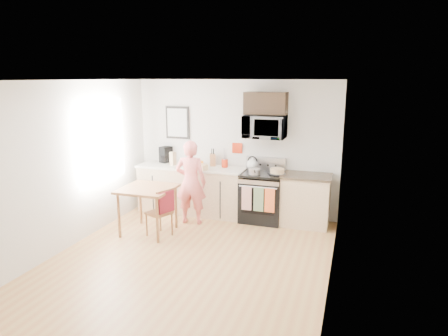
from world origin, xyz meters
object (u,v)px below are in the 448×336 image
(person, at_px, (191,182))
(cake, at_px, (277,172))
(chair, at_px, (163,207))
(microwave, at_px, (265,127))
(range, at_px, (262,198))
(dining_table, at_px, (148,193))

(person, relative_size, cake, 5.03)
(chair, xyz_separation_m, cake, (1.65, 1.29, 0.43))
(microwave, height_order, person, microwave)
(range, relative_size, cake, 3.78)
(dining_table, distance_m, cake, 2.33)
(chair, relative_size, cake, 2.74)
(range, bearing_deg, dining_table, -144.92)
(cake, bearing_deg, chair, -141.87)
(microwave, xyz_separation_m, chair, (-1.37, -1.43, -1.22))
(range, relative_size, chair, 1.38)
(microwave, height_order, cake, microwave)
(microwave, xyz_separation_m, person, (-1.21, -0.63, -0.99))
(range, xyz_separation_m, chair, (-1.37, -1.33, 0.11))
(chair, height_order, cake, cake)
(range, height_order, chair, range)
(microwave, xyz_separation_m, cake, (0.28, -0.14, -0.79))
(chair, bearing_deg, dining_table, -176.30)
(chair, bearing_deg, cake, 60.56)
(person, bearing_deg, microwave, -160.95)
(chair, bearing_deg, microwave, 68.74)
(dining_table, relative_size, chair, 1.03)
(dining_table, bearing_deg, person, 53.21)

